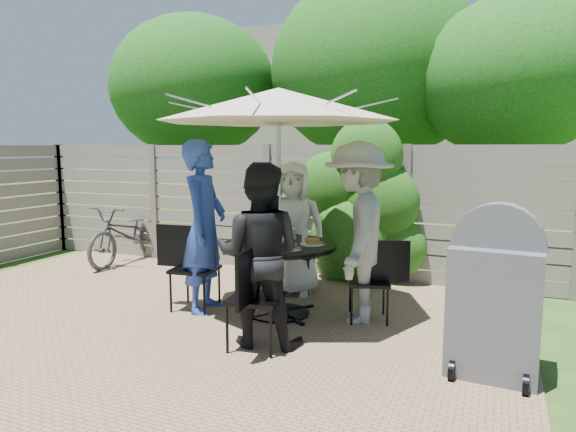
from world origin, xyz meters
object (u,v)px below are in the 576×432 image
at_px(syrup_jug, 274,235).
at_px(bicycle, 129,234).
at_px(coffee_cup, 292,235).
at_px(person_front, 259,255).
at_px(chair_left, 194,285).
at_px(plate_extra, 290,247).
at_px(umbrella, 278,105).
at_px(person_right, 358,233).
at_px(chair_back, 295,268).
at_px(plate_right, 312,242).
at_px(person_left, 204,227).
at_px(plate_front, 271,248).
at_px(chair_right, 370,297).
at_px(patio_table, 279,266).
at_px(glass_back, 275,233).
at_px(bbq_grill, 495,298).
at_px(plate_back, 286,235).
at_px(plate_left, 246,240).
at_px(glass_front, 283,242).
at_px(chair_front, 256,319).
at_px(glass_right, 305,236).
at_px(person_back, 293,229).
at_px(glass_left, 253,238).

bearing_deg(syrup_jug, bicycle, 155.73).
bearing_deg(coffee_cup, person_front, -84.24).
distance_m(chair_left, bicycle, 2.79).
bearing_deg(plate_extra, syrup_jug, 135.64).
relative_size(umbrella, person_right, 1.56).
bearing_deg(chair_back, plate_right, 21.24).
xyz_separation_m(person_left, plate_front, (0.88, -0.19, -0.13)).
xyz_separation_m(chair_back, chair_right, (1.13, -0.76, -0.04)).
bearing_deg(patio_table, syrup_jug, 151.40).
height_order(person_left, glass_back, person_left).
xyz_separation_m(plate_extra, coffee_cup, (-0.18, 0.49, 0.04)).
bearing_deg(bbq_grill, plate_back, 159.73).
bearing_deg(plate_left, patio_table, 11.20).
height_order(plate_left, plate_extra, same).
relative_size(umbrella, bbq_grill, 2.11).
xyz_separation_m(plate_back, plate_right, (0.42, -0.28, 0.00)).
xyz_separation_m(plate_right, glass_front, (-0.20, -0.30, 0.05)).
height_order(glass_back, syrup_jug, syrup_jug).
bearing_deg(glass_front, plate_front, -125.06).
bearing_deg(person_right, chair_right, 90.74).
bearing_deg(bicycle, chair_front, -36.78).
bearing_deg(glass_right, bbq_grill, -23.61).
height_order(chair_back, plate_right, chair_back).
xyz_separation_m(person_back, plate_extra, (0.40, -1.07, -0.00)).
height_order(plate_back, plate_right, same).
bearing_deg(coffee_cup, plate_extra, -70.05).
distance_m(chair_back, plate_extra, 1.38).
distance_m(chair_left, plate_right, 1.43).
xyz_separation_m(plate_back, plate_front, (0.14, -0.71, 0.00)).
bearing_deg(glass_front, plate_extra, -17.07).
distance_m(chair_left, plate_front, 1.16).
distance_m(person_front, syrup_jug, 0.88).
distance_m(chair_back, glass_left, 1.24).
bearing_deg(person_back, plate_right, -66.55).
xyz_separation_m(person_left, plate_left, (0.46, 0.09, -0.13)).
bearing_deg(coffee_cup, plate_right, -29.04).
bearing_deg(person_left, coffee_cup, -76.69).
xyz_separation_m(person_back, person_front, (0.32, -1.63, 0.02)).
height_order(chair_right, glass_left, glass_left).
distance_m(person_left, glass_back, 0.77).
xyz_separation_m(chair_front, syrup_jug, (-0.25, 0.99, 0.58)).
height_order(person_back, chair_right, person_back).
bearing_deg(person_front, glass_back, -84.50).
distance_m(chair_back, bicycle, 3.06).
xyz_separation_m(person_front, glass_left, (-0.40, 0.66, 0.03)).
distance_m(person_left, bbq_grill, 3.03).
xyz_separation_m(chair_back, syrup_jug, (0.12, -0.91, 0.58)).
relative_size(patio_table, person_front, 0.85).
distance_m(person_back, glass_left, 0.97).
bearing_deg(chair_left, chair_right, 4.84).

